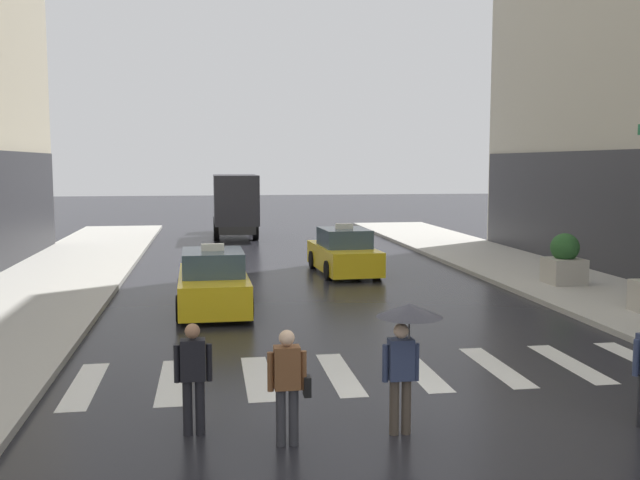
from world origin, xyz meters
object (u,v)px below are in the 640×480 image
taxi_lead (213,283)px  pedestrian_with_handbag (288,380)px  pedestrian_plain_coat (193,372)px  planter_mid_block (564,261)px  pedestrian_with_umbrella (406,332)px  box_truck (235,203)px  taxi_second (344,253)px

taxi_lead → pedestrian_with_handbag: bearing=-84.3°
pedestrian_plain_coat → planter_mid_block: size_ratio=1.03×
pedestrian_with_umbrella → box_truck: bearing=92.8°
pedestrian_with_umbrella → taxi_second: bearing=82.6°
pedestrian_plain_coat → taxi_second: bearing=71.3°
taxi_second → pedestrian_with_umbrella: (-1.99, -15.32, 0.79)m
taxi_second → pedestrian_plain_coat: (-5.04, -14.88, 0.21)m
pedestrian_with_umbrella → pedestrian_plain_coat: size_ratio=1.18×
taxi_second → pedestrian_plain_coat: 15.71m
taxi_lead → pedestrian_plain_coat: size_ratio=2.77×
taxi_lead → pedestrian_with_umbrella: size_ratio=2.36×
taxi_lead → taxi_second: 7.47m
pedestrian_with_handbag → planter_mid_block: planter_mid_block is taller
pedestrian_with_handbag → pedestrian_plain_coat: (-1.31, 0.61, 0.01)m
taxi_second → pedestrian_with_umbrella: pedestrian_with_umbrella is taller
planter_mid_block → taxi_lead: bearing=-171.2°
pedestrian_with_handbag → pedestrian_plain_coat: 1.45m
pedestrian_with_umbrella → pedestrian_with_handbag: pedestrian_with_umbrella is taller
pedestrian_with_handbag → pedestrian_plain_coat: same height
pedestrian_plain_coat → planter_mid_block: bearing=43.4°
pedestrian_with_umbrella → pedestrian_with_handbag: (-1.74, -0.17, -0.58)m
pedestrian_with_umbrella → pedestrian_plain_coat: (-3.05, 0.44, -0.58)m
pedestrian_with_handbag → taxi_lead: bearing=95.7°
pedestrian_with_handbag → planter_mid_block: 15.18m
taxi_lead → taxi_second: bearing=51.1°
taxi_second → pedestrian_with_handbag: bearing=-103.5°
taxi_lead → pedestrian_with_handbag: taxi_lead is taller
taxi_lead → planter_mid_block: size_ratio=2.86×
pedestrian_with_umbrella → planter_mid_block: 13.96m
pedestrian_with_umbrella → pedestrian_plain_coat: 3.13m
taxi_lead → pedestrian_plain_coat: bearing=-92.2°
box_truck → pedestrian_with_umbrella: 28.68m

